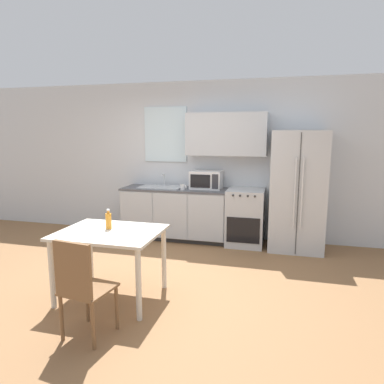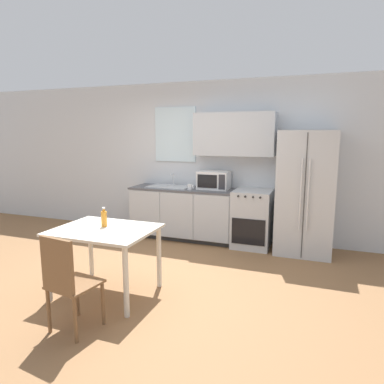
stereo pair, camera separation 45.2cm
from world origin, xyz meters
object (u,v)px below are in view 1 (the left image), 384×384
at_px(refrigerator, 297,191).
at_px(coffee_mug, 183,187).
at_px(drink_bottle, 109,221).
at_px(oven_range, 245,217).
at_px(dining_chair_near, 81,283).
at_px(microwave, 206,180).
at_px(dining_table, 110,241).

xyz_separation_m(refrigerator, coffee_mug, (-1.83, -0.09, 0.01)).
distance_m(refrigerator, drink_bottle, 3.01).
bearing_deg(oven_range, dining_chair_near, -109.75).
bearing_deg(drink_bottle, microwave, 75.16).
bearing_deg(dining_chair_near, dining_table, 107.86).
bearing_deg(refrigerator, oven_range, 178.08).
xyz_separation_m(coffee_mug, drink_bottle, (-0.26, -2.08, -0.08)).
bearing_deg(refrigerator, microwave, 174.94).
distance_m(oven_range, refrigerator, 0.92).
relative_size(oven_range, drink_bottle, 4.09).
xyz_separation_m(oven_range, microwave, (-0.68, 0.10, 0.58)).
height_order(oven_range, coffee_mug, coffee_mug).
height_order(oven_range, microwave, microwave).
height_order(oven_range, refrigerator, refrigerator).
xyz_separation_m(coffee_mug, dining_chair_near, (-0.07, -2.96, -0.40)).
bearing_deg(oven_range, dining_table, -118.78).
xyz_separation_m(refrigerator, dining_chair_near, (-1.90, -3.04, -0.39)).
xyz_separation_m(refrigerator, dining_table, (-2.04, -2.23, -0.27)).
distance_m(refrigerator, dining_table, 3.04).
distance_m(oven_range, dining_chair_near, 3.26).
bearing_deg(coffee_mug, refrigerator, 2.71).
xyz_separation_m(oven_range, refrigerator, (0.79, -0.03, 0.47)).
bearing_deg(dining_table, refrigerator, 47.67).
relative_size(dining_table, drink_bottle, 4.85).
relative_size(microwave, drink_bottle, 2.31).
relative_size(oven_range, dining_table, 0.84).
bearing_deg(microwave, coffee_mug, -148.04).
bearing_deg(dining_table, oven_range, 61.22).
bearing_deg(dining_table, drink_bottle, 125.36).
bearing_deg(coffee_mug, microwave, 31.96).
height_order(refrigerator, drink_bottle, refrigerator).
distance_m(microwave, drink_bottle, 2.38).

